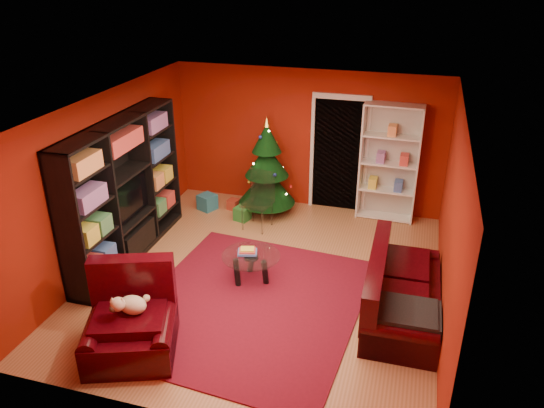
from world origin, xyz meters
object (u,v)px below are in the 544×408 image
(coffee_table, at_px, (251,267))
(gift_box_red, at_px, (234,204))
(media_unit, at_px, (124,191))
(christmas_tree, at_px, (267,168))
(rug, at_px, (250,304))
(gift_box_teal, at_px, (207,202))
(acrylic_chair, at_px, (257,204))
(sofa, at_px, (404,286))
(gift_box_green, at_px, (242,214))
(armchair, at_px, (130,322))
(dog, at_px, (133,305))
(white_bookshelf, at_px, (389,164))

(coffee_table, bearing_deg, gift_box_red, 116.02)
(media_unit, distance_m, christmas_tree, 2.65)
(rug, bearing_deg, media_unit, 160.93)
(media_unit, distance_m, gift_box_red, 2.48)
(gift_box_teal, xyz_separation_m, coffee_table, (1.57, -2.09, 0.08))
(acrylic_chair, bearing_deg, sofa, -25.81)
(gift_box_green, bearing_deg, coffee_table, -67.14)
(christmas_tree, height_order, sofa, christmas_tree)
(gift_box_teal, xyz_separation_m, gift_box_green, (0.78, -0.24, -0.02))
(gift_box_teal, xyz_separation_m, acrylic_chair, (1.13, -0.44, 0.31))
(gift_box_red, xyz_separation_m, armchair, (0.20, -4.13, 0.34))
(gift_box_green, relative_size, acrylic_chair, 0.27)
(gift_box_teal, height_order, sofa, sofa)
(armchair, height_order, acrylic_chair, acrylic_chair)
(media_unit, bearing_deg, armchair, -60.31)
(dog, bearing_deg, media_unit, 101.27)
(gift_box_red, xyz_separation_m, sofa, (3.28, -2.45, 0.34))
(christmas_tree, relative_size, coffee_table, 2.17)
(armchair, relative_size, sofa, 0.55)
(white_bookshelf, xyz_separation_m, armchair, (-2.58, -4.57, -0.62))
(gift_box_green, distance_m, dog, 3.72)
(dog, bearing_deg, gift_box_green, 68.60)
(media_unit, height_order, white_bookshelf, media_unit)
(gift_box_teal, bearing_deg, rug, -56.94)
(armchair, distance_m, acrylic_chair, 3.57)
(gift_box_green, height_order, coffee_table, coffee_table)
(gift_box_red, xyz_separation_m, white_bookshelf, (2.79, 0.44, 0.96))
(gift_box_teal, relative_size, armchair, 0.26)
(gift_box_red, bearing_deg, christmas_tree, 1.56)
(christmas_tree, bearing_deg, white_bookshelf, 11.17)
(rug, relative_size, christmas_tree, 1.83)
(gift_box_red, distance_m, acrylic_chair, 0.95)
(gift_box_teal, height_order, coffee_table, coffee_table)
(gift_box_green, bearing_deg, dog, -91.23)
(media_unit, xyz_separation_m, white_bookshelf, (3.80, 2.47, -0.05))
(armchair, distance_m, coffee_table, 2.10)
(dog, distance_m, coffee_table, 2.06)
(media_unit, bearing_deg, dog, -58.92)
(christmas_tree, xyz_separation_m, sofa, (2.62, -2.47, -0.46))
(rug, xyz_separation_m, acrylic_chair, (-0.61, 2.23, 0.45))
(dog, xyz_separation_m, acrylic_chair, (0.43, 3.48, -0.19))
(gift_box_red, xyz_separation_m, acrylic_chair, (0.66, -0.59, 0.36))
(christmas_tree, bearing_deg, rug, -77.90)
(gift_box_green, bearing_deg, media_unit, -128.70)
(armchair, relative_size, coffee_table, 1.31)
(christmas_tree, bearing_deg, gift_box_teal, -171.85)
(rug, distance_m, christmas_tree, 3.04)
(gift_box_red, relative_size, sofa, 0.10)
(gift_box_red, relative_size, coffee_table, 0.23)
(media_unit, distance_m, dog, 2.42)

